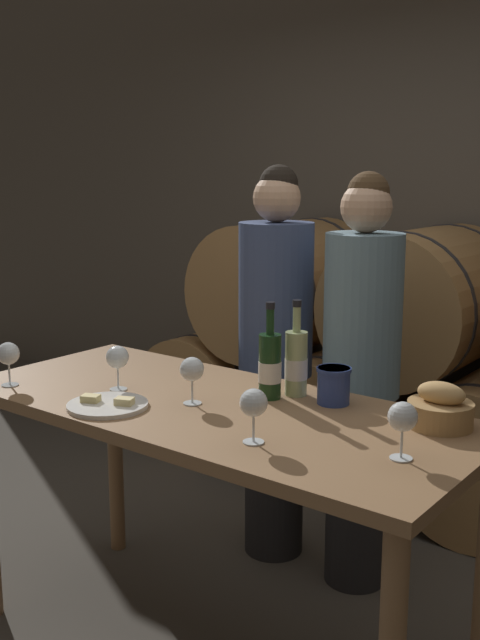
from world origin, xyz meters
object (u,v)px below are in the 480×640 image
at_px(tasting_table, 212,438).
at_px(person_left, 275,360).
at_px(cheese_plate, 108,405).
at_px(wine_glass_left, 117,358).
at_px(person_right, 361,379).
at_px(wine_bottle_red, 270,365).
at_px(wine_glass_right, 254,404).
at_px(wine_bottle_white, 296,363).
at_px(wine_glass_far_left, 8,354).
at_px(wine_glass_center, 192,370).
at_px(blue_crock, 334,384).
at_px(wine_glass_far_right, 403,418).
at_px(bread_basket, 440,409).

distance_m(tasting_table, person_left, 0.77).
bearing_deg(cheese_plate, wine_glass_left, 126.61).
relative_size(person_right, wine_glass_left, 10.62).
distance_m(person_right, cheese_plate, 1.03).
xyz_separation_m(wine_bottle_red, wine_glass_left, (-0.46, -0.24, 0.00)).
relative_size(wine_bottle_red, wine_glass_right, 2.08).
relative_size(wine_bottle_white, cheese_plate, 1.25).
relative_size(wine_bottle_white, wine_glass_far_left, 2.08).
relative_size(wine_bottle_red, wine_glass_center, 2.08).
relative_size(tasting_table, wine_glass_far_left, 11.28).
bearing_deg(wine_glass_center, blue_crock, 38.13).
height_order(wine_glass_right, wine_glass_far_right, same).
bearing_deg(wine_glass_far_right, wine_bottle_red, 158.97).
distance_m(wine_bottle_white, cheese_plate, 0.63).
xyz_separation_m(person_right, blue_crock, (0.16, -0.49, 0.12)).
height_order(tasting_table, wine_glass_far_left, wine_glass_far_left).
xyz_separation_m(tasting_table, wine_bottle_red, (0.11, 0.16, 0.23)).
relative_size(wine_bottle_red, wine_glass_left, 2.08).
relative_size(person_left, wine_glass_center, 10.79).
bearing_deg(wine_glass_left, wine_bottle_red, 27.33).
distance_m(tasting_table, wine_glass_left, 0.42).
distance_m(tasting_table, person_right, 0.74).
bearing_deg(wine_bottle_white, cheese_plate, -129.72).
xyz_separation_m(bread_basket, wine_glass_center, (-0.72, -0.28, 0.06)).
height_order(blue_crock, wine_glass_left, wine_glass_left).
distance_m(tasting_table, bread_basket, 0.73).
bearing_deg(tasting_table, wine_glass_left, -167.53).
bearing_deg(wine_bottle_white, wine_glass_left, -147.77).
bearing_deg(bread_basket, wine_glass_right, -128.69).
xyz_separation_m(wine_bottle_white, blue_crock, (0.15, -0.01, -0.05)).
distance_m(wine_bottle_red, wine_glass_left, 0.52).
distance_m(wine_glass_far_left, wine_glass_left, 0.39).
bearing_deg(person_right, wine_glass_center, -104.07).
height_order(person_left, wine_glass_center, person_left).
bearing_deg(cheese_plate, wine_glass_far_right, 10.56).
xyz_separation_m(person_right, cheese_plate, (-0.38, -0.96, 0.07)).
xyz_separation_m(tasting_table, wine_glass_right, (0.32, -0.20, 0.23)).
xyz_separation_m(person_right, wine_glass_far_left, (-0.83, -1.00, 0.17)).
xyz_separation_m(wine_bottle_red, wine_glass_far_left, (-0.80, -0.44, 0.00)).
distance_m(wine_bottle_red, wine_glass_right, 0.41).
bearing_deg(blue_crock, wine_glass_far_left, -152.79).
height_order(blue_crock, wine_glass_far_left, wine_glass_far_left).
relative_size(wine_bottle_red, bread_basket, 1.68).
height_order(cheese_plate, wine_glass_left, wine_glass_left).
height_order(person_right, wine_glass_left, person_right).
bearing_deg(person_left, tasting_table, -70.47).
bearing_deg(wine_bottle_white, wine_glass_far_left, -148.59).
distance_m(wine_bottle_red, wine_bottle_white, 0.10).
bearing_deg(wine_bottle_white, bread_basket, -0.55).
distance_m(person_left, wine_bottle_white, 0.66).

